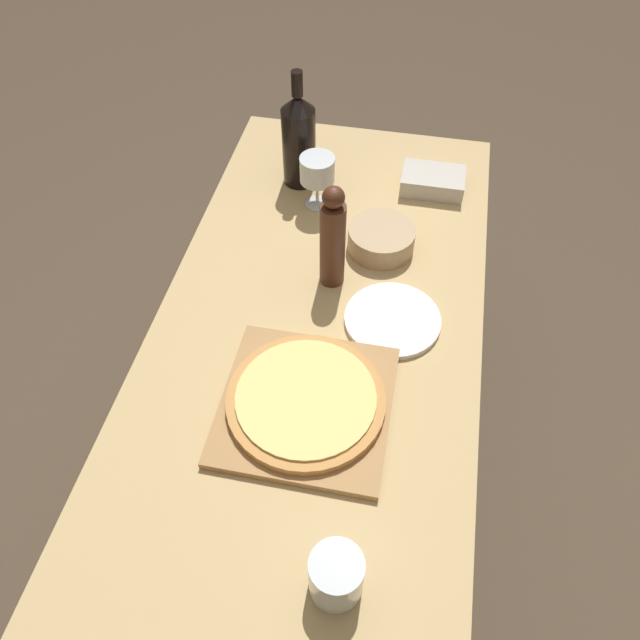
% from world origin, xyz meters
% --- Properties ---
extents(ground_plane, '(12.00, 12.00, 0.00)m').
position_xyz_m(ground_plane, '(0.00, 0.00, 0.00)').
color(ground_plane, '#4C3D2D').
extents(dining_table, '(0.71, 1.53, 0.73)m').
position_xyz_m(dining_table, '(0.00, 0.00, 0.63)').
color(dining_table, tan).
rests_on(dining_table, ground_plane).
extents(cutting_board, '(0.33, 0.33, 0.02)m').
position_xyz_m(cutting_board, '(0.02, -0.20, 0.74)').
color(cutting_board, '#A87A47').
rests_on(cutting_board, dining_table).
extents(pizza, '(0.31, 0.31, 0.02)m').
position_xyz_m(pizza, '(0.02, -0.20, 0.76)').
color(pizza, '#C68947').
rests_on(pizza, cutting_board).
extents(wine_bottle, '(0.09, 0.09, 0.31)m').
position_xyz_m(wine_bottle, '(-0.14, 0.49, 0.85)').
color(wine_bottle, black).
rests_on(wine_bottle, dining_table).
extents(pepper_mill, '(0.06, 0.06, 0.26)m').
position_xyz_m(pepper_mill, '(0.01, 0.15, 0.85)').
color(pepper_mill, '#4C2819').
rests_on(pepper_mill, dining_table).
extents(wine_glass, '(0.09, 0.09, 0.14)m').
position_xyz_m(wine_glass, '(-0.08, 0.40, 0.83)').
color(wine_glass, silver).
rests_on(wine_glass, dining_table).
extents(small_bowl, '(0.16, 0.16, 0.06)m').
position_xyz_m(small_bowl, '(0.10, 0.28, 0.76)').
color(small_bowl, tan).
rests_on(small_bowl, dining_table).
extents(drinking_tumbler, '(0.09, 0.09, 0.10)m').
position_xyz_m(drinking_tumbler, '(0.14, -0.52, 0.78)').
color(drinking_tumbler, silver).
rests_on(drinking_tumbler, dining_table).
extents(dinner_plate, '(0.21, 0.21, 0.01)m').
position_xyz_m(dinner_plate, '(0.16, 0.05, 0.73)').
color(dinner_plate, white).
rests_on(dinner_plate, dining_table).
extents(food_container, '(0.16, 0.11, 0.05)m').
position_xyz_m(food_container, '(0.21, 0.52, 0.75)').
color(food_container, '#BCB7AD').
rests_on(food_container, dining_table).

